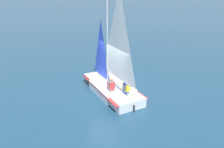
{
  "coord_description": "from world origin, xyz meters",
  "views": [
    {
      "loc": [
        10.02,
        2.2,
        5.1
      ],
      "look_at": [
        0.0,
        0.0,
        1.05
      ],
      "focal_mm": 35.0,
      "sensor_mm": 36.0,
      "label": 1
    }
  ],
  "objects": [
    {
      "name": "ground_plane",
      "position": [
        0.0,
        0.0,
        0.0
      ],
      "size": [
        260.0,
        260.0,
        0.0
      ],
      "primitive_type": "plane",
      "color": "navy"
    },
    {
      "name": "sailor_helm",
      "position": [
        0.63,
        0.09,
        0.62
      ],
      "size": [
        0.43,
        0.42,
        1.16
      ],
      "rotation": [
        0.0,
        0.0,
        3.83
      ],
      "color": "black",
      "rests_on": "ground_plane"
    },
    {
      "name": "sailor_crew",
      "position": [
        0.75,
        0.85,
        0.63
      ],
      "size": [
        0.43,
        0.42,
        1.16
      ],
      "rotation": [
        0.0,
        0.0,
        3.83
      ],
      "color": "black",
      "rests_on": "ground_plane"
    },
    {
      "name": "sailboat_main",
      "position": [
        0.05,
        0.04,
        0.73
      ],
      "size": [
        4.15,
        3.85,
        5.41
      ],
      "rotation": [
        0.0,
        0.0,
        3.83
      ],
      "color": "silver",
      "rests_on": "ground_plane"
    }
  ]
}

